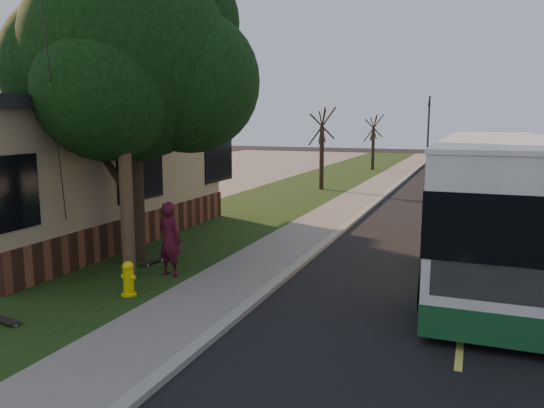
{
  "coord_description": "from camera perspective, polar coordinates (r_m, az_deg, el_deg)",
  "views": [
    {
      "loc": [
        4.07,
        -8.92,
        3.74
      ],
      "look_at": [
        -0.94,
        4.09,
        1.5
      ],
      "focal_mm": 35.0,
      "sensor_mm": 36.0,
      "label": 1
    }
  ],
  "objects": [
    {
      "name": "transit_bus",
      "position": [
        14.81,
        22.87,
        0.66
      ],
      "size": [
        2.79,
        12.1,
        3.27
      ],
      "color": "silver",
      "rests_on": "ground"
    },
    {
      "name": "bare_tree_far",
      "position": [
        39.6,
        10.82,
        6.45
      ],
      "size": [
        1.38,
        1.21,
        4.03
      ],
      "color": "black",
      "rests_on": "grass_verge"
    },
    {
      "name": "ground",
      "position": [
        10.49,
        -3.3,
        -11.76
      ],
      "size": [
        120.0,
        120.0,
        0.0
      ],
      "primitive_type": "plane",
      "color": "black",
      "rests_on": "ground"
    },
    {
      "name": "sidewalk",
      "position": [
        19.93,
        5.96,
        -1.62
      ],
      "size": [
        2.0,
        80.0,
        0.08
      ],
      "primitive_type": "cube",
      "color": "slate",
      "rests_on": "ground"
    },
    {
      "name": "road",
      "position": [
        19.29,
        20.46,
        -2.63
      ],
      "size": [
        8.0,
        80.0,
        0.01
      ],
      "primitive_type": "cube",
      "color": "black",
      "rests_on": "ground"
    },
    {
      "name": "distant_car",
      "position": [
        40.88,
        18.39,
        4.54
      ],
      "size": [
        1.99,
        4.75,
        1.61
      ],
      "primitive_type": "imported",
      "rotation": [
        0.0,
        0.0,
        0.02
      ],
      "color": "black",
      "rests_on": "ground"
    },
    {
      "name": "skateboard_spare",
      "position": [
        11.01,
        -26.9,
        -11.05
      ],
      "size": [
        0.81,
        0.33,
        0.07
      ],
      "color": "black",
      "rests_on": "grass_verge"
    },
    {
      "name": "leafy_tree",
      "position": [
        14.27,
        -14.81,
        14.57
      ],
      "size": [
        6.3,
        6.0,
        7.8
      ],
      "color": "black",
      "rests_on": "grass_verge"
    },
    {
      "name": "skateboarder",
      "position": [
        12.68,
        -10.93,
        -3.72
      ],
      "size": [
        0.72,
        0.54,
        1.77
      ],
      "primitive_type": "imported",
      "rotation": [
        0.0,
        0.0,
        2.95
      ],
      "color": "#480E1E",
      "rests_on": "grass_verge"
    },
    {
      "name": "traffic_signal",
      "position": [
        43.07,
        16.47,
        7.98
      ],
      "size": [
        0.18,
        0.22,
        5.5
      ],
      "color": "#2D2D30",
      "rests_on": "ground"
    },
    {
      "name": "dumpster",
      "position": [
        21.32,
        -13.7,
        0.42
      ],
      "size": [
        1.54,
        1.37,
        1.13
      ],
      "color": "black",
      "rests_on": "building_lot"
    },
    {
      "name": "skateboard_main",
      "position": [
        14.03,
        -12.74,
        -6.02
      ],
      "size": [
        0.27,
        0.83,
        0.08
      ],
      "color": "black",
      "rests_on": "grass_verge"
    },
    {
      "name": "utility_pole",
      "position": [
        12.39,
        -15.96,
        12.91
      ],
      "size": [
        2.86,
        3.21,
        9.07
      ],
      "color": "#473321",
      "rests_on": "ground"
    },
    {
      "name": "fire_hydrant",
      "position": [
        11.62,
        -15.2,
        -7.74
      ],
      "size": [
        0.32,
        0.32,
        0.74
      ],
      "color": "yellow",
      "rests_on": "grass_verge"
    },
    {
      "name": "bare_tree_near",
      "position": [
        28.01,
        5.37,
        5.83
      ],
      "size": [
        1.38,
        1.21,
        4.31
      ],
      "color": "black",
      "rests_on": "grass_verge"
    },
    {
      "name": "grass_verge",
      "position": [
        21.1,
        -3.26,
        -1.01
      ],
      "size": [
        5.0,
        80.0,
        0.07
      ],
      "primitive_type": "cube",
      "color": "black",
      "rests_on": "ground"
    },
    {
      "name": "building_lot",
      "position": [
        26.77,
        -23.17,
        0.39
      ],
      "size": [
        15.0,
        80.0,
        0.04
      ],
      "primitive_type": "cube",
      "color": "slate",
      "rests_on": "ground"
    },
    {
      "name": "curb",
      "position": [
        19.7,
        8.77,
        -1.75
      ],
      "size": [
        0.25,
        80.0,
        0.12
      ],
      "primitive_type": "cube",
      "color": "gray",
      "rests_on": "ground"
    }
  ]
}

